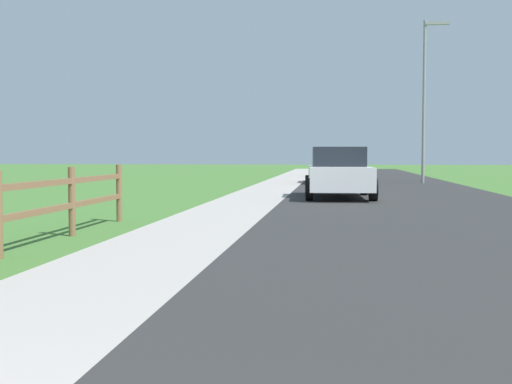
{
  "coord_description": "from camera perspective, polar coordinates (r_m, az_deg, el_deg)",
  "views": [
    {
      "loc": [
        1.5,
        -0.68,
        1.33
      ],
      "look_at": [
        0.09,
        11.15,
        0.65
      ],
      "focal_mm": 46.41,
      "sensor_mm": 36.0,
      "label": 1
    }
  ],
  "objects": [
    {
      "name": "ground_plane",
      "position": [
        25.76,
        3.46,
        0.3
      ],
      "size": [
        120.0,
        120.0,
        0.0
      ],
      "primitive_type": "plane",
      "color": "#437230"
    },
    {
      "name": "parked_suv_white",
      "position": [
        20.47,
        7.13,
        1.63
      ],
      "size": [
        2.2,
        4.57,
        1.56
      ],
      "color": "white",
      "rests_on": "ground"
    },
    {
      "name": "road_asphalt",
      "position": [
        27.78,
        10.92,
        0.47
      ],
      "size": [
        7.0,
        66.0,
        0.01
      ],
      "primitive_type": "cube",
      "color": "#2C2C2C",
      "rests_on": "ground"
    },
    {
      "name": "curb_concrete",
      "position": [
        28.07,
        -2.43,
        0.56
      ],
      "size": [
        6.0,
        66.0,
        0.01
      ],
      "primitive_type": "cube",
      "color": "#AAA29D",
      "rests_on": "ground"
    },
    {
      "name": "parked_car_blue",
      "position": [
        40.51,
        6.93,
        2.54
      ],
      "size": [
        2.27,
        4.69,
        1.61
      ],
      "color": "navy",
      "rests_on": "ground"
    },
    {
      "name": "parked_car_red",
      "position": [
        31.18,
        6.75,
        2.18
      ],
      "size": [
        2.19,
        4.71,
        1.44
      ],
      "color": "maroon",
      "rests_on": "ground"
    },
    {
      "name": "street_lamp",
      "position": [
        31.81,
        14.46,
        8.63
      ],
      "size": [
        1.17,
        0.2,
        7.48
      ],
      "color": "gray",
      "rests_on": "ground"
    },
    {
      "name": "parked_car_silver",
      "position": [
        49.49,
        7.22,
        2.65
      ],
      "size": [
        2.29,
        4.74,
        1.61
      ],
      "color": "#B7BABF",
      "rests_on": "ground"
    },
    {
      "name": "grass_verge",
      "position": [
        28.35,
        -5.42,
        0.58
      ],
      "size": [
        5.0,
        66.0,
        0.0
      ],
      "primitive_type": "cube",
      "color": "#437230",
      "rests_on": "ground"
    }
  ]
}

